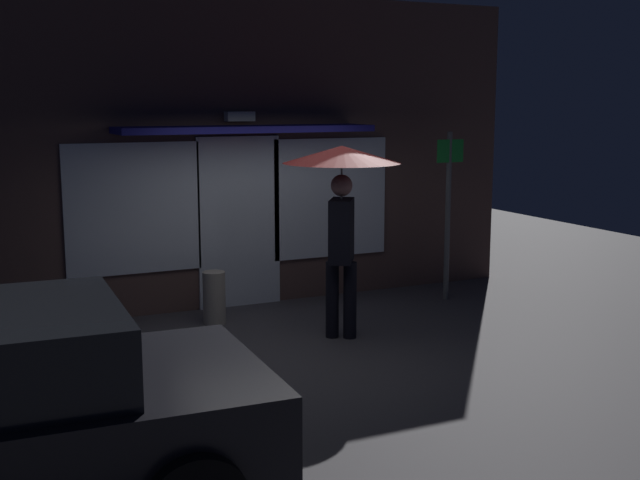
# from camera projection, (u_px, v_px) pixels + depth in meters

# --- Properties ---
(ground_plane) EXTENTS (18.00, 18.00, 0.00)m
(ground_plane) POSITION_uv_depth(u_px,v_px,m) (310.00, 350.00, 8.74)
(ground_plane) COLOR #423F44
(building_facade) EXTENTS (8.01, 1.00, 3.98)m
(building_facade) POSITION_uv_depth(u_px,v_px,m) (234.00, 154.00, 10.49)
(building_facade) COLOR brown
(building_facade) RESTS_ON ground
(person_with_umbrella) EXTENTS (1.30, 1.30, 2.16)m
(person_with_umbrella) POSITION_uv_depth(u_px,v_px,m) (342.00, 182.00, 8.94)
(person_with_umbrella) COLOR black
(person_with_umbrella) RESTS_ON ground
(street_sign_post) EXTENTS (0.40, 0.07, 2.25)m
(street_sign_post) POSITION_uv_depth(u_px,v_px,m) (448.00, 205.00, 10.81)
(street_sign_post) COLOR #595B60
(street_sign_post) RESTS_ON ground
(sidewalk_bollard) EXTENTS (0.27, 0.27, 0.63)m
(sidewalk_bollard) POSITION_uv_depth(u_px,v_px,m) (214.00, 298.00, 9.77)
(sidewalk_bollard) COLOR #B2A899
(sidewalk_bollard) RESTS_ON ground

